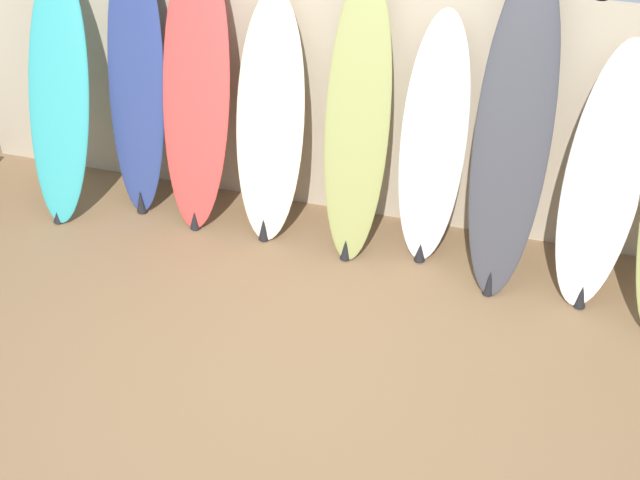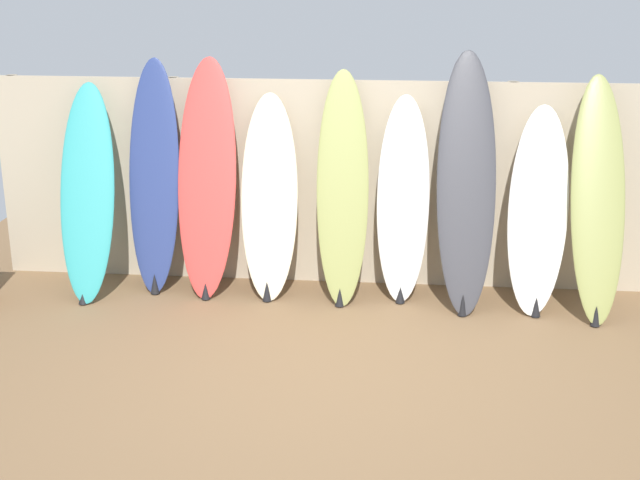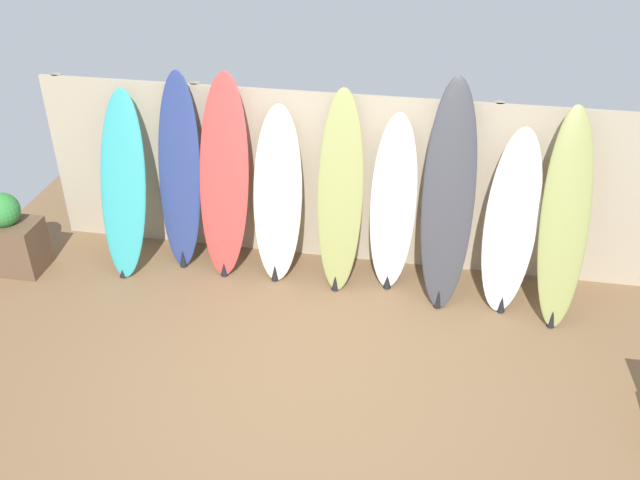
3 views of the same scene
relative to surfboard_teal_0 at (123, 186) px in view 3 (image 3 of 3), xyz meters
name	(u,v)px [view 3 (image 3 of 3)]	position (x,y,z in m)	size (l,w,h in m)	color
ground	(302,386)	(2.09, -1.53, -0.88)	(7.68, 7.68, 0.00)	brown
fence_back	(340,180)	(2.09, 0.48, 0.02)	(6.08, 0.11, 1.80)	tan
surfboard_teal_0	(123,186)	(0.00, 0.00, 0.00)	(0.52, 0.76, 1.79)	teal
surfboard_navy_1	(180,175)	(0.54, 0.16, 0.09)	(0.46, 0.43, 1.99)	navy
surfboard_red_2	(224,179)	(1.00, 0.12, 0.10)	(0.52, 0.54, 2.00)	#D13D38
surfboard_cream_3	(278,197)	(1.53, 0.13, -0.05)	(0.51, 0.56, 1.71)	beige
surfboard_olive_4	(340,195)	(2.15, 0.09, 0.05)	(0.47, 0.60, 1.91)	olive
surfboard_white_5	(393,205)	(2.65, 0.16, -0.04)	(0.44, 0.44, 1.71)	white
surfboard_charcoal_6	(448,199)	(3.16, 0.04, 0.14)	(0.51, 0.73, 2.08)	#38383D
surfboard_white_7	(511,223)	(3.75, 0.07, -0.07)	(0.56, 0.74, 1.65)	white
surfboard_olive_8	(565,221)	(4.19, -0.03, 0.06)	(0.45, 0.81, 1.91)	olive
planter_box	(10,238)	(-1.15, -0.34, -0.52)	(0.62, 0.40, 0.86)	brown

